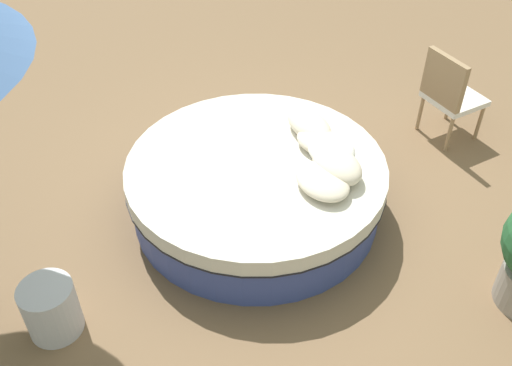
{
  "coord_description": "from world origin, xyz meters",
  "views": [
    {
      "loc": [
        3.44,
        -1.86,
        3.69
      ],
      "look_at": [
        0.0,
        0.0,
        0.33
      ],
      "focal_mm": 40.74,
      "sensor_mm": 36.0,
      "label": 1
    }
  ],
  "objects": [
    {
      "name": "throw_pillow_3",
      "position": [
        0.04,
        0.6,
        0.62
      ],
      "size": [
        0.43,
        0.35,
        0.15
      ],
      "primitive_type": "ellipsoid",
      "color": "beige",
      "rests_on": "round_bed"
    },
    {
      "name": "throw_pillow_1",
      "position": [
        0.45,
        0.53,
        0.65
      ],
      "size": [
        0.52,
        0.35,
        0.21
      ],
      "primitive_type": "ellipsoid",
      "color": "beige",
      "rests_on": "round_bed"
    },
    {
      "name": "round_bed",
      "position": [
        0.0,
        0.0,
        0.28
      ],
      "size": [
        2.29,
        2.29,
        0.55
      ],
      "color": "#38478C",
      "rests_on": "ground_plane"
    },
    {
      "name": "throw_pillow_0",
      "position": [
        0.54,
        0.33,
        0.62
      ],
      "size": [
        0.52,
        0.4,
        0.15
      ],
      "primitive_type": "ellipsoid",
      "color": "beige",
      "rests_on": "round_bed"
    },
    {
      "name": "throw_pillow_4",
      "position": [
        -0.16,
        0.64,
        0.64
      ],
      "size": [
        0.56,
        0.32,
        0.18
      ],
      "primitive_type": "ellipsoid",
      "color": "beige",
      "rests_on": "round_bed"
    },
    {
      "name": "side_table",
      "position": [
        0.43,
        -1.94,
        0.23
      ],
      "size": [
        0.4,
        0.4,
        0.45
      ],
      "primitive_type": "cylinder",
      "color": "#B7B7BC",
      "rests_on": "ground_plane"
    },
    {
      "name": "ground_plane",
      "position": [
        0.0,
        0.0,
        0.0
      ],
      "size": [
        16.0,
        16.0,
        0.0
      ],
      "primitive_type": "plane",
      "color": "brown"
    },
    {
      "name": "patio_chair",
      "position": [
        -0.08,
        2.28,
        0.56
      ],
      "size": [
        0.53,
        0.51,
        0.98
      ],
      "rotation": [
        0.0,
        0.0,
        0.01
      ],
      "color": "#997A56",
      "rests_on": "ground_plane"
    },
    {
      "name": "throw_pillow_2",
      "position": [
        0.25,
        0.61,
        0.64
      ],
      "size": [
        0.44,
        0.39,
        0.19
      ],
      "primitive_type": "ellipsoid",
      "color": "white",
      "rests_on": "round_bed"
    }
  ]
}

